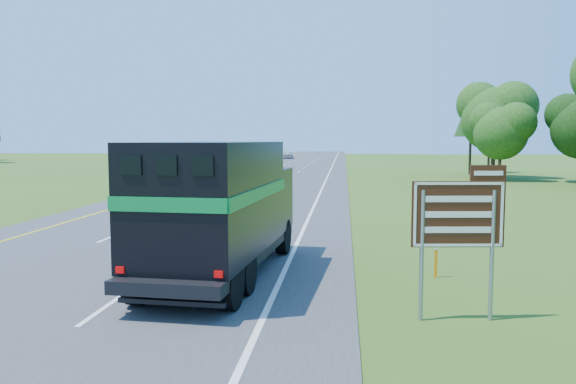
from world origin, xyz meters
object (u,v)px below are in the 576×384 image
horse_truck (220,205)px  exit_sign (460,220)px  far_car (288,154)px  white_suv (210,175)px

horse_truck → exit_sign: bearing=-23.6°
horse_truck → far_car: size_ratio=1.64×
far_car → exit_sign: bearing=-87.1°
horse_truck → white_suv: 29.14m
exit_sign → far_car: bearing=91.5°
horse_truck → far_car: (-7.89, 97.45, -1.10)m
exit_sign → white_suv: bearing=106.2°
white_suv → far_car: white_suv is taller
horse_truck → far_car: 97.77m
far_car → exit_sign: exit_sign is taller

